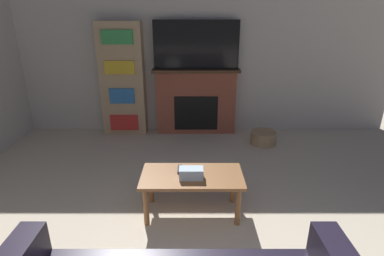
# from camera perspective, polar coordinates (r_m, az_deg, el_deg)

# --- Properties ---
(wall_back) EXTENTS (6.37, 0.06, 2.70)m
(wall_back) POSITION_cam_1_polar(r_m,az_deg,el_deg) (4.80, -0.13, 15.15)
(wall_back) COLOR beige
(wall_back) RESTS_ON ground_plane
(fireplace) EXTENTS (1.35, 0.28, 1.04)m
(fireplace) POSITION_cam_1_polar(r_m,az_deg,el_deg) (4.81, 0.54, 5.14)
(fireplace) COLOR brown
(fireplace) RESTS_ON ground_plane
(tv) EXTENTS (1.28, 0.03, 0.72)m
(tv) POSITION_cam_1_polar(r_m,az_deg,el_deg) (4.63, 0.58, 15.53)
(tv) COLOR black
(tv) RESTS_ON fireplace
(coffee_table) EXTENTS (0.96, 0.48, 0.42)m
(coffee_table) POSITION_cam_1_polar(r_m,az_deg,el_deg) (2.87, -0.19, -9.97)
(coffee_table) COLOR brown
(coffee_table) RESTS_ON ground_plane
(tissue_box) EXTENTS (0.22, 0.12, 0.10)m
(tissue_box) POSITION_cam_1_polar(r_m,az_deg,el_deg) (2.76, -0.35, -8.60)
(tissue_box) COLOR silver
(tissue_box) RESTS_ON coffee_table
(remote_control) EXTENTS (0.04, 0.15, 0.02)m
(remote_control) POSITION_cam_1_polar(r_m,az_deg,el_deg) (2.91, -2.54, -7.84)
(remote_control) COLOR black
(remote_control) RESTS_ON coffee_table
(bookshelf) EXTENTS (0.67, 0.29, 1.74)m
(bookshelf) POSITION_cam_1_polar(r_m,az_deg,el_deg) (4.83, -13.26, 8.85)
(bookshelf) COLOR tan
(bookshelf) RESTS_ON ground_plane
(storage_basket) EXTENTS (0.38, 0.38, 0.19)m
(storage_basket) POSITION_cam_1_polar(r_m,az_deg,el_deg) (4.62, 13.20, -1.79)
(storage_basket) COLOR tan
(storage_basket) RESTS_ON ground_plane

